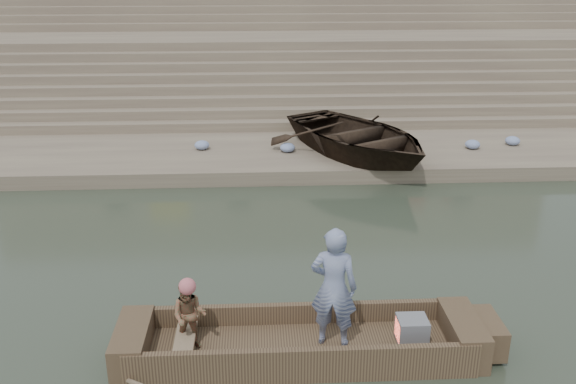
{
  "coord_description": "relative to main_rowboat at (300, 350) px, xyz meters",
  "views": [
    {
      "loc": [
        -0.94,
        -9.79,
        5.91
      ],
      "look_at": [
        -0.33,
        1.92,
        1.4
      ],
      "focal_mm": 39.23,
      "sensor_mm": 36.0,
      "label": 1
    }
  ],
  "objects": [
    {
      "name": "cloth_bundles",
      "position": [
        2.83,
        9.34,
        0.42
      ],
      "size": [
        9.81,
        1.78,
        0.26
      ],
      "color": "#3F5999",
      "rests_on": "lower_landing"
    },
    {
      "name": "beached_rowboat",
      "position": [
        2.3,
        9.01,
        0.84
      ],
      "size": [
        5.94,
        6.5,
        1.1
      ],
      "primitive_type": "imported",
      "rotation": [
        0.0,
        0.0,
        0.52
      ],
      "color": "#2D2116",
      "rests_on": "lower_landing"
    },
    {
      "name": "rowing_man",
      "position": [
        -1.67,
        0.02,
        0.67
      ],
      "size": [
        0.58,
        0.48,
        1.11
      ],
      "primitive_type": "imported",
      "rotation": [
        0.0,
        0.0,
        -0.11
      ],
      "color": "#236A3D",
      "rests_on": "main_rowboat"
    },
    {
      "name": "ghat_steps",
      "position": [
        0.33,
        18.77,
        1.69
      ],
      "size": [
        32.0,
        11.0,
        5.2
      ],
      "color": "gray",
      "rests_on": "ground"
    },
    {
      "name": "television",
      "position": [
        1.73,
        0.0,
        0.31
      ],
      "size": [
        0.46,
        0.42,
        0.4
      ],
      "color": "slate",
      "rests_on": "main_rowboat"
    },
    {
      "name": "lower_landing",
      "position": [
        0.33,
        9.58,
        0.09
      ],
      "size": [
        32.0,
        4.0,
        0.4
      ],
      "primitive_type": "cube",
      "color": "gray",
      "rests_on": "ground"
    },
    {
      "name": "ground",
      "position": [
        0.33,
        1.58,
        -0.11
      ],
      "size": [
        120.0,
        120.0,
        0.0
      ],
      "primitive_type": "plane",
      "color": "#283124",
      "rests_on": "ground"
    },
    {
      "name": "mid_landing",
      "position": [
        0.33,
        17.08,
        1.29
      ],
      "size": [
        32.0,
        3.0,
        2.8
      ],
      "primitive_type": "cube",
      "color": "gray",
      "rests_on": "ground"
    },
    {
      "name": "main_rowboat",
      "position": [
        0.0,
        0.0,
        0.0
      ],
      "size": [
        5.0,
        1.3,
        0.22
      ],
      "primitive_type": "cube",
      "color": "brown",
      "rests_on": "ground"
    },
    {
      "name": "rowboat_trim",
      "position": [
        0.21,
        -0.01,
        0.2
      ],
      "size": [
        6.04,
        2.63,
        1.78
      ],
      "color": "brown",
      "rests_on": "ground"
    },
    {
      "name": "standing_man",
      "position": [
        0.51,
        0.02,
        1.08
      ],
      "size": [
        0.8,
        0.63,
        1.94
      ],
      "primitive_type": "imported",
      "rotation": [
        0.0,
        0.0,
        2.88
      ],
      "color": "navy",
      "rests_on": "main_rowboat"
    },
    {
      "name": "upper_landing",
      "position": [
        0.33,
        24.08,
        2.49
      ],
      "size": [
        32.0,
        3.0,
        5.2
      ],
      "primitive_type": "cube",
      "color": "gray",
      "rests_on": "ground"
    }
  ]
}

